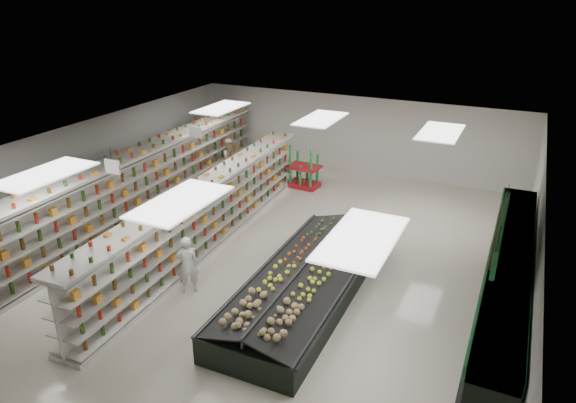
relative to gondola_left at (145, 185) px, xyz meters
The scene contains 16 objects.
floor 5.23m from the gondola_left, ahead, with size 16.00×16.00×0.00m, color beige.
ceiling 5.55m from the gondola_left, ahead, with size 14.00×16.00×0.02m, color white.
wall_back 8.94m from the gondola_left, 55.31° to the left, with size 14.00×0.02×3.20m, color silver.
wall_front 10.06m from the gondola_left, 59.62° to the right, with size 14.00×0.02×3.20m, color silver.
wall_left 2.10m from the gondola_left, 160.97° to the right, with size 0.02×16.00×3.20m, color silver.
wall_right 12.11m from the gondola_left, ahead, with size 0.02×16.00×3.20m, color silver.
produce_wall_case 11.81m from the gondola_left, 10.55° to the right, with size 0.93×8.00×2.20m.
aisle_sign_near 3.40m from the gondola_left, 64.34° to the right, with size 0.52×0.06×0.75m.
aisle_sign_far 2.50m from the gondola_left, 46.28° to the left, with size 0.52×0.06×0.75m.
hortifruti_banner 11.64m from the gondola_left, 10.81° to the right, with size 0.12×3.20×0.95m.
gondola_left is the anchor object (origin of this frame).
gondola_center 3.37m from the gondola_left, 18.60° to the right, with size 1.43×11.83×2.05m.
produce_island 7.47m from the gondola_left, 18.93° to the right, with size 2.51×6.74×1.00m.
soda_endcap 6.08m from the gondola_left, 50.10° to the left, with size 1.28×0.92×1.57m.
shopper_main 5.45m from the gondola_left, 39.70° to the right, with size 0.58×0.38×1.58m, color silver.
shopper_background 4.24m from the gondola_left, 78.02° to the left, with size 0.85×0.52×1.74m, color tan.
Camera 1 is at (6.32, -12.07, 7.41)m, focal length 32.00 mm.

